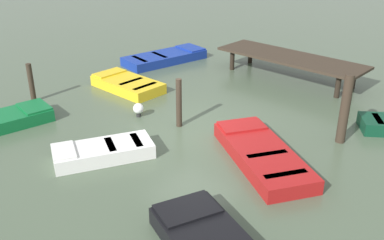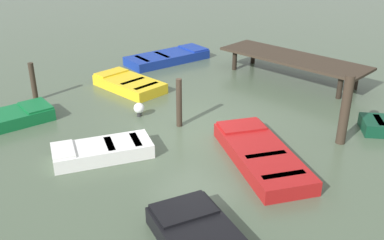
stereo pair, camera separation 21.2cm
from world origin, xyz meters
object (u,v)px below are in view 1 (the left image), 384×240
(rowboat_white, at_px, (103,151))
(mooring_piling_near_left, at_px, (345,109))
(mooring_piling_far_right, at_px, (31,83))
(rowboat_yellow, at_px, (127,84))
(dock_segment, at_px, (290,59))
(rowboat_red, at_px, (262,154))
(marker_buoy, at_px, (138,109))
(rowboat_blue, at_px, (165,57))
(mooring_piling_far_left, at_px, (179,103))

(rowboat_white, relative_size, mooring_piling_near_left, 1.37)
(mooring_piling_far_right, bearing_deg, rowboat_yellow, 60.68)
(dock_segment, bearing_deg, rowboat_red, -64.39)
(mooring_piling_near_left, relative_size, marker_buoy, 4.46)
(rowboat_blue, relative_size, mooring_piling_far_right, 2.89)
(rowboat_white, distance_m, rowboat_blue, 9.27)
(mooring_piling_far_right, height_order, mooring_piling_near_left, mooring_piling_near_left)
(dock_segment, relative_size, rowboat_white, 2.15)
(rowboat_yellow, relative_size, mooring_piling_far_right, 2.09)
(dock_segment, distance_m, mooring_piling_far_left, 6.53)
(dock_segment, xyz_separation_m, mooring_piling_far_right, (-5.96, -8.37, -0.14))
(rowboat_white, bearing_deg, mooring_piling_far_left, -155.64)
(rowboat_white, xyz_separation_m, rowboat_blue, (-4.96, 7.83, -0.00))
(rowboat_blue, xyz_separation_m, mooring_piling_far_right, (-0.35, -6.73, 0.50))
(dock_segment, relative_size, mooring_piling_far_left, 3.92)
(rowboat_red, distance_m, mooring_piling_far_left, 3.32)
(mooring_piling_far_left, height_order, marker_buoy, mooring_piling_far_left)
(rowboat_yellow, bearing_deg, mooring_piling_far_right, 63.35)
(rowboat_yellow, bearing_deg, rowboat_white, 133.27)
(rowboat_white, height_order, mooring_piling_far_right, mooring_piling_far_right)
(mooring_piling_far_left, xyz_separation_m, mooring_piling_far_right, (-5.55, -1.86, -0.09))
(mooring_piling_far_right, bearing_deg, mooring_piling_near_left, 22.59)
(mooring_piling_far_right, xyz_separation_m, marker_buoy, (4.00, 1.53, -0.43))
(rowboat_yellow, height_order, rowboat_blue, same)
(mooring_piling_near_left, bearing_deg, marker_buoy, -156.32)
(mooring_piling_far_left, bearing_deg, rowboat_yellow, 162.33)
(dock_segment, height_order, mooring_piling_far_left, mooring_piling_far_left)
(rowboat_blue, distance_m, marker_buoy, 6.35)
(dock_segment, bearing_deg, mooring_piling_near_left, -43.39)
(rowboat_yellow, distance_m, rowboat_red, 7.23)
(rowboat_yellow, distance_m, rowboat_blue, 3.90)
(rowboat_blue, height_order, mooring_piling_near_left, mooring_piling_near_left)
(mooring_piling_near_left, distance_m, marker_buoy, 6.62)
(rowboat_yellow, bearing_deg, rowboat_red, 171.16)
(rowboat_blue, height_order, mooring_piling_far_right, mooring_piling_far_right)
(dock_segment, xyz_separation_m, marker_buoy, (-1.96, -6.85, -0.57))
(mooring_piling_near_left, bearing_deg, mooring_piling_far_right, -157.41)
(rowboat_red, relative_size, mooring_piling_near_left, 1.89)
(rowboat_blue, xyz_separation_m, mooring_piling_near_left, (9.66, -2.56, 0.85))
(rowboat_blue, distance_m, mooring_piling_far_right, 6.76)
(rowboat_red, relative_size, mooring_piling_far_left, 2.50)
(rowboat_yellow, xyz_separation_m, rowboat_blue, (-1.38, 3.65, -0.00))
(mooring_piling_far_left, bearing_deg, rowboat_red, -3.94)
(rowboat_blue, distance_m, mooring_piling_far_left, 7.15)
(rowboat_red, xyz_separation_m, mooring_piling_far_left, (-3.26, 0.22, 0.59))
(mooring_piling_far_left, bearing_deg, mooring_piling_far_right, -161.47)
(mooring_piling_far_right, bearing_deg, mooring_piling_far_left, 18.53)
(marker_buoy, bearing_deg, dock_segment, 74.00)
(rowboat_white, xyz_separation_m, marker_buoy, (-1.32, 2.63, 0.07))
(mooring_piling_far_left, bearing_deg, dock_segment, 86.41)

